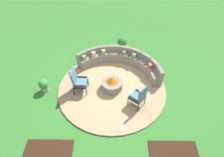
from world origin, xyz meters
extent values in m
plane|color=#387A2D|center=(0.00, 0.00, 0.00)|extent=(24.00, 24.00, 0.00)
cylinder|color=tan|center=(0.00, 0.00, 0.03)|extent=(4.83, 4.83, 0.06)
cylinder|color=gray|center=(0.00, 0.00, 0.26)|extent=(0.95, 0.95, 0.40)
cylinder|color=black|center=(0.00, 0.00, 0.43)|extent=(0.62, 0.62, 0.06)
cone|color=orange|center=(0.00, 0.00, 0.60)|extent=(0.49, 0.49, 0.28)
cube|color=gray|center=(2.00, 0.38, 0.30)|extent=(0.55, 0.63, 0.49)
cube|color=gray|center=(2.14, 0.41, 0.69)|extent=(0.26, 0.58, 0.29)
cube|color=gray|center=(1.83, 0.90, 0.30)|extent=(0.65, 0.70, 0.49)
cube|color=gray|center=(1.96, 0.96, 0.69)|extent=(0.39, 0.57, 0.29)
cube|color=gray|center=(1.52, 1.35, 0.30)|extent=(0.71, 0.71, 0.49)
cube|color=gray|center=(1.63, 1.45, 0.69)|extent=(0.49, 0.52, 0.29)
cube|color=gray|center=(1.11, 1.70, 0.30)|extent=(0.71, 0.68, 0.49)
cube|color=gray|center=(1.19, 1.83, 0.69)|extent=(0.55, 0.44, 0.29)
cube|color=gray|center=(0.62, 1.94, 0.30)|extent=(0.67, 0.60, 0.49)
cube|color=gray|center=(0.67, 2.08, 0.69)|extent=(0.58, 0.32, 0.29)
cube|color=gray|center=(0.09, 2.03, 0.30)|extent=(0.57, 0.47, 0.49)
cube|color=gray|center=(0.09, 2.18, 0.69)|extent=(0.56, 0.18, 0.29)
cube|color=gray|center=(-0.45, 1.98, 0.30)|extent=(0.64, 0.56, 0.49)
cube|color=gray|center=(-0.48, 2.13, 0.69)|extent=(0.58, 0.28, 0.29)
cube|color=gray|center=(-0.96, 1.79, 0.30)|extent=(0.70, 0.66, 0.49)
cube|color=gray|center=(-1.03, 1.92, 0.69)|extent=(0.57, 0.40, 0.29)
cube|color=gray|center=(-1.40, 1.48, 0.30)|extent=(0.71, 0.71, 0.49)
cube|color=gray|center=(-1.50, 1.58, 0.69)|extent=(0.51, 0.50, 0.29)
cube|color=#70A34C|center=(-1.37, 1.44, 0.65)|extent=(0.26, 0.25, 0.20)
cube|color=#70A34C|center=(1.09, 1.66, 0.64)|extent=(0.24, 0.23, 0.18)
cube|color=#93B756|center=(-0.44, 1.94, 0.65)|extent=(0.21, 0.18, 0.20)
cube|color=beige|center=(-0.94, 1.75, 0.64)|extent=(0.24, 0.23, 0.18)
cube|color=#BC5B47|center=(1.78, 0.88, 0.65)|extent=(0.23, 0.24, 0.19)
cube|color=#70A34C|center=(0.61, 1.89, 0.63)|extent=(0.21, 0.20, 0.17)
cylinder|color=black|center=(-1.07, 0.14, 0.25)|extent=(0.04, 0.04, 0.38)
cylinder|color=black|center=(-1.09, -0.43, 0.25)|extent=(0.04, 0.04, 0.38)
cylinder|color=black|center=(-1.62, 0.16, 0.25)|extent=(0.04, 0.04, 0.38)
cylinder|color=black|center=(-1.64, -0.41, 0.25)|extent=(0.04, 0.04, 0.38)
cube|color=black|center=(-1.36, -0.14, 0.47)|extent=(0.60, 0.63, 0.05)
cube|color=slate|center=(-1.36, -0.14, 0.54)|extent=(0.56, 0.58, 0.09)
cube|color=slate|center=(-1.61, -0.13, 0.83)|extent=(0.20, 0.57, 0.70)
cube|color=black|center=(-1.35, 0.14, 0.60)|extent=(0.50, 0.07, 0.04)
cube|color=black|center=(-1.37, -0.41, 0.60)|extent=(0.50, 0.07, 0.04)
cylinder|color=black|center=(0.67, -0.93, 0.25)|extent=(0.04, 0.04, 0.38)
cylinder|color=black|center=(0.98, -0.55, 0.25)|extent=(0.04, 0.04, 0.38)
cylinder|color=black|center=(1.07, -1.25, 0.25)|extent=(0.04, 0.04, 0.38)
cylinder|color=black|center=(1.38, -0.87, 0.25)|extent=(0.04, 0.04, 0.38)
cube|color=black|center=(1.02, -0.90, 0.47)|extent=(0.76, 0.75, 0.05)
cube|color=slate|center=(1.02, -0.90, 0.54)|extent=(0.70, 0.69, 0.09)
cube|color=slate|center=(1.21, -1.05, 0.80)|extent=(0.38, 0.50, 0.66)
cube|color=black|center=(0.88, -1.08, 0.60)|extent=(0.39, 0.33, 0.04)
cube|color=black|center=(1.17, -0.72, 0.60)|extent=(0.39, 0.33, 0.04)
cylinder|color=#A89E8E|center=(-3.01, -0.14, 0.11)|extent=(0.32, 0.32, 0.22)
sphere|color=#3D8E42|center=(-3.01, -0.14, 0.39)|extent=(0.43, 0.43, 0.43)
sphere|color=#E55638|center=(-2.96, -0.14, 0.47)|extent=(0.14, 0.14, 0.14)
cylinder|color=#A89E8E|center=(0.59, 3.29, 0.13)|extent=(0.29, 0.29, 0.27)
sphere|color=#3D8E42|center=(0.59, 3.29, 0.43)|extent=(0.37, 0.37, 0.37)
sphere|color=#DB337A|center=(0.63, 3.29, 0.50)|extent=(0.13, 0.13, 0.13)
cylinder|color=#A89E8E|center=(0.52, 3.04, 0.15)|extent=(0.35, 0.35, 0.30)
sphere|color=#2D7A33|center=(0.52, 3.04, 0.49)|extent=(0.51, 0.51, 0.51)
sphere|color=#DB337A|center=(0.57, 3.04, 0.57)|extent=(0.16, 0.16, 0.16)
camera|label=1|loc=(0.07, -6.12, 6.63)|focal=31.77mm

